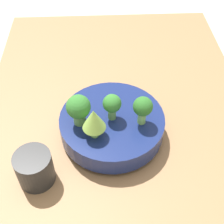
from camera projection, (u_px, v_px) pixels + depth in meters
name	position (u px, v px, depth m)	size (l,w,h in m)	color
ground_plane	(118.00, 131.00, 0.87)	(6.00, 6.00, 0.00)	#ADA89E
table	(118.00, 127.00, 0.86)	(1.13, 0.74, 0.04)	olive
bowl	(112.00, 125.00, 0.79)	(0.26, 0.26, 0.06)	navy
romanesco_piece_far	(94.00, 120.00, 0.69)	(0.05, 0.05, 0.08)	#6BA34C
broccoli_floret_back	(79.00, 108.00, 0.72)	(0.06, 0.06, 0.08)	#609347
broccoli_floret_center	(112.00, 105.00, 0.74)	(0.04, 0.04, 0.07)	#609347
broccoli_floret_front	(143.00, 108.00, 0.72)	(0.05, 0.05, 0.08)	#7AB256
cup	(35.00, 168.00, 0.70)	(0.08, 0.08, 0.08)	black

